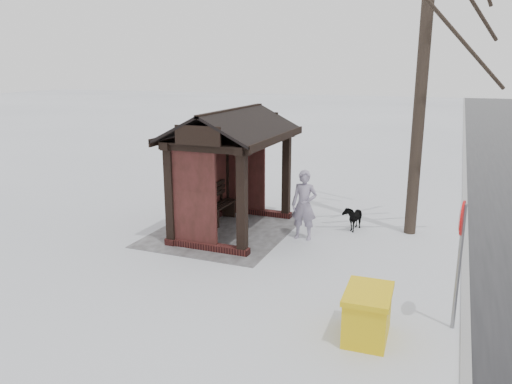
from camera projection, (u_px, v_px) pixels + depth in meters
ground at (234, 230)px, 12.77m from camera, size 120.00×120.00×0.00m
kerb at (465, 260)px, 10.77m from camera, size 120.00×0.15×0.06m
trampled_patch at (227, 229)px, 12.84m from camera, size 4.20×3.20×0.02m
bus_shelter at (227, 146)px, 12.30m from camera, size 3.60×2.40×3.09m
pedestrian at (304, 205)px, 11.96m from camera, size 0.42×0.63×1.69m
dog at (353, 217)px, 12.78m from camera, size 0.81×0.45×0.65m
grit_bin at (367, 314)px, 7.66m from camera, size 1.04×0.73×0.78m
road_sign at (461, 237)px, 7.66m from camera, size 0.54×0.11×2.12m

